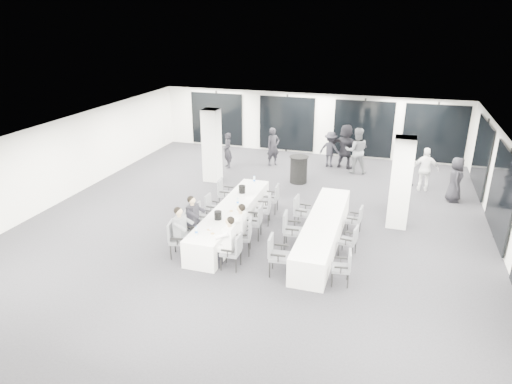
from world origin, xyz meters
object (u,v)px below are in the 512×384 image
Objects in this scene: chair_main_left_second at (190,226)px; chair_main_left_far at (224,192)px; chair_main_right_mid at (255,219)px; standing_guest_h at (402,178)px; standing_guest_f at (346,143)px; chair_main_right_second at (245,233)px; standing_guest_c at (330,147)px; chair_main_right_fourth at (265,207)px; banquet_table_side at (323,231)px; chair_main_left_mid at (202,215)px; standing_guest_d at (426,167)px; standing_guest_a at (273,144)px; chair_side_left_near at (276,253)px; chair_side_left_mid at (290,228)px; standing_guest_g at (228,148)px; ice_bucket_near at (218,215)px; chair_main_right_far at (273,197)px; chair_side_right_mid at (351,239)px; chair_main_left_near at (177,237)px; chair_main_right_near at (234,249)px; banquet_table_main at (231,219)px; ice_bucket_far at (242,189)px; chair_main_left_fourth at (212,206)px; standing_guest_e at (456,177)px; standing_guest_b at (357,148)px; chair_side_right_near at (344,265)px; chair_side_right_far at (356,218)px; chair_side_left_far at (301,210)px; cocktail_table at (299,169)px.

chair_main_left_far reaches higher than chair_main_left_second.
chair_main_right_mid is (1.68, -1.87, 0.03)m from chair_main_left_far.
standing_guest_f is at bearing 13.42° from standing_guest_h.
standing_guest_c is (1.03, 8.31, 0.28)m from chair_main_right_second.
banquet_table_side is at bearing -122.94° from chair_main_right_fourth.
standing_guest_d is (6.44, 5.58, 0.42)m from chair_main_left_mid.
standing_guest_a is at bearing 41.09° from standing_guest_h.
standing_guest_a reaches higher than chair_side_left_near.
chair_side_left_mid is (2.76, 0.61, 0.05)m from chair_main_left_second.
standing_guest_g is 7.03× the size of ice_bucket_near.
standing_guest_h is at bearing -71.59° from chair_main_right_far.
chair_main_right_second is 2.88m from chair_main_right_far.
standing_guest_c is (2.69, 8.22, 0.33)m from chair_main_left_second.
chair_main_left_near is at bearing 116.39° from chair_side_right_mid.
chair_main_right_second is at bearing -14.83° from standing_guest_g.
chair_main_right_near is 1.49m from ice_bucket_near.
banquet_table_main is 4.86× the size of chair_main_right_mid.
standing_guest_a is (0.34, 4.95, 0.37)m from chair_main_left_far.
standing_guest_a reaches higher than ice_bucket_far.
standing_guest_d is at bearing 167.20° from standing_guest_f.
chair_main_left_fourth is at bearing 31.69° from chair_main_right_near.
chair_main_left_near is 1.04× the size of chair_main_right_fourth.
chair_main_right_second is 0.48× the size of standing_guest_f.
banquet_table_side is 2.79× the size of standing_guest_e.
chair_main_left_fourth is 7.23m from standing_guest_b.
standing_guest_c is 4.35m from standing_guest_g.
standing_guest_g is at bearing 33.18° from chair_main_right_far.
chair_side_left_mid is at bearing -149.85° from chair_main_right_fourth.
chair_side_left_mid is at bearing -4.98° from standing_guest_g.
chair_main_right_near is 0.99× the size of chair_main_right_fourth.
standing_guest_a reaches higher than banquet_table_main.
banquet_table_main is at bearing 62.74° from chair_main_left_fourth.
standing_guest_h is (1.20, 5.29, 0.57)m from chair_side_right_near.
standing_guest_c reaches higher than chair_main_left_far.
standing_guest_h reaches higher than chair_side_left_mid.
standing_guest_f is (-1.09, 6.28, 0.56)m from chair_side_right_far.
chair_main_right_second is (1.66, -0.90, 0.08)m from chair_main_left_mid.
chair_main_left_far is at bearing 52.57° from chair_main_right_fourth.
chair_main_right_fourth is at bearing 175.66° from chair_main_right_far.
chair_side_right_far reaches higher than banquet_table_main.
standing_guest_e is at bearing -61.93° from standing_guest_a.
chair_side_left_far is 1.66m from chair_side_right_far.
cocktail_table reaches higher than chair_main_left_mid.
standing_guest_a is 1.96m from standing_guest_g.
standing_guest_b reaches higher than chair_side_right_near.
standing_guest_d is (6.45, 6.40, 0.39)m from chair_main_left_second.
chair_main_right_near is at bearing 166.11° from chair_main_right_second.
chair_side_right_far is at bearing 117.96° from standing_guest_f.
chair_main_left_far is at bearing 40.04° from standing_guest_b.
ice_bucket_far is at bearing 152.65° from chair_main_left_mid.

